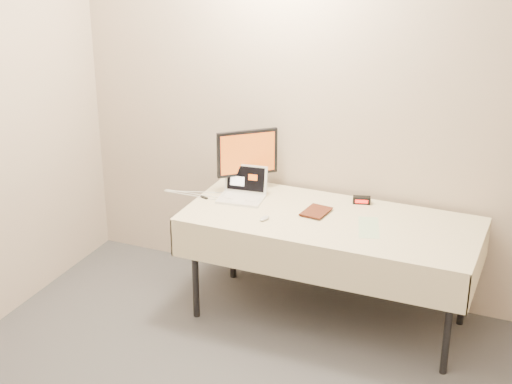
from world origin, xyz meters
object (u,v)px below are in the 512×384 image
at_px(laptop, 243,190).
at_px(book, 306,196).
at_px(monitor, 247,156).
at_px(table, 331,227).

distance_m(laptop, book, 0.46).
distance_m(laptop, monitor, 0.24).
xyz_separation_m(table, laptop, (-0.65, 0.10, 0.11)).
height_order(monitor, book, monitor).
xyz_separation_m(laptop, book, (0.46, -0.05, 0.05)).
height_order(table, laptop, laptop).
distance_m(table, monitor, 0.77).
bearing_deg(laptop, monitor, 93.13).
xyz_separation_m(laptop, monitor, (-0.02, 0.12, 0.20)).
relative_size(laptop, monitor, 0.74).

